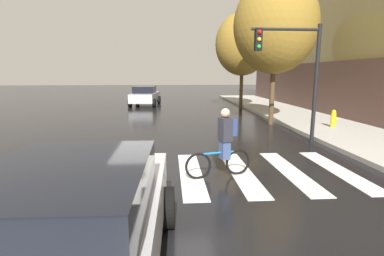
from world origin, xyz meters
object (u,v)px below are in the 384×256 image
cyclist (224,143)px  street_tree_near (275,25)px  street_tree_mid (243,44)px  sedan_near (73,230)px  traffic_light_near (295,63)px  sedan_mid (145,95)px  fire_hydrant (333,119)px

cyclist → street_tree_near: street_tree_near is taller
cyclist → street_tree_mid: 14.91m
sedan_near → traffic_light_near: traffic_light_near is taller
sedan_mid → traffic_light_near: size_ratio=1.08×
cyclist → street_tree_near: bearing=63.1°
sedan_near → street_tree_near: bearing=61.4°
sedan_mid → fire_hydrant: (9.22, -11.37, -0.25)m
cyclist → traffic_light_near: 5.03m
cyclist → street_tree_mid: size_ratio=0.25×
sedan_mid → street_tree_near: (6.99, -9.60, 3.96)m
fire_hydrant → street_tree_near: size_ratio=0.11×
street_tree_mid → cyclist: bearing=-105.2°
traffic_light_near → sedan_near: bearing=-127.0°
traffic_light_near → street_tree_near: bearing=80.8°
traffic_light_near → street_tree_mid: bearing=86.2°
fire_hydrant → street_tree_mid: size_ratio=0.12×
sedan_near → street_tree_near: 13.34m
sedan_near → fire_hydrant: (8.33, 9.43, -0.29)m
cyclist → fire_hydrant: (5.97, 5.59, -0.31)m
sedan_near → traffic_light_near: 9.30m
sedan_mid → fire_hydrant: size_ratio=5.83×
sedan_near → street_tree_mid: bearing=70.9°
sedan_mid → traffic_light_near: (6.35, -13.55, 2.07)m
sedan_mid → fire_hydrant: bearing=-51.0°
traffic_light_near → fire_hydrant: traffic_light_near is taller
street_tree_near → street_tree_mid: street_tree_near is taller
street_tree_mid → street_tree_near: bearing=-90.5°
fire_hydrant → street_tree_near: (-2.23, 1.77, 4.21)m
street_tree_near → sedan_near: bearing=-118.6°
cyclist → fire_hydrant: bearing=43.1°
sedan_near → traffic_light_near: size_ratio=1.11×
sedan_near → sedan_mid: bearing=92.5°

